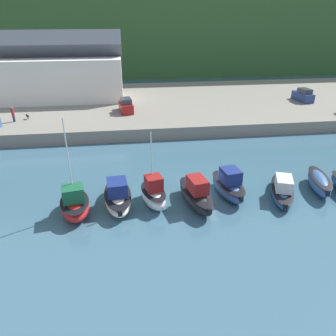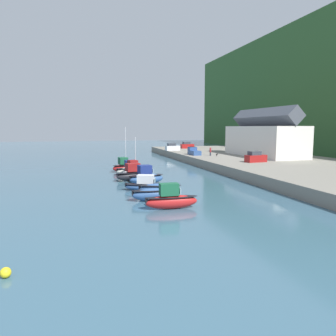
{
  "view_description": "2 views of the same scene",
  "coord_description": "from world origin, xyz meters",
  "views": [
    {
      "loc": [
        -7.41,
        -26.87,
        16.11
      ],
      "look_at": [
        -3.44,
        3.07,
        1.39
      ],
      "focal_mm": 35.0,
      "sensor_mm": 36.0,
      "label": 1
    },
    {
      "loc": [
        49.93,
        -10.73,
        8.57
      ],
      "look_at": [
        -4.55,
        4.4,
        1.5
      ],
      "focal_mm": 35.0,
      "sensor_mm": 36.0,
      "label": 2
    }
  ],
  "objects": [
    {
      "name": "moored_boat_2",
      "position": [
        -5.37,
        -1.48,
        1.11
      ],
      "size": [
        2.8,
        4.52,
        6.88
      ],
      "rotation": [
        0.0,
        0.0,
        0.22
      ],
      "color": "silver",
      "rests_on": "ground_plane"
    },
    {
      "name": "person_on_quay",
      "position": [
        -23.13,
        20.17,
        2.82
      ],
      "size": [
        0.4,
        0.4,
        2.14
      ],
      "color": "#232838",
      "rests_on": "quay_promenade"
    },
    {
      "name": "dog_on_quay",
      "position": [
        -21.54,
        21.18,
        2.18
      ],
      "size": [
        0.72,
        0.82,
        0.68
      ],
      "rotation": [
        0.0,
        0.0,
        0.65
      ],
      "color": "black",
      "rests_on": "quay_promenade"
    },
    {
      "name": "moored_boat_5",
      "position": [
        6.82,
        -1.67,
        0.75
      ],
      "size": [
        4.05,
        6.77,
        2.13
      ],
      "rotation": [
        0.0,
        0.0,
        -0.34
      ],
      "color": "#33568E",
      "rests_on": "ground_plane"
    },
    {
      "name": "moored_boat_1",
      "position": [
        -8.56,
        -1.23,
        0.97
      ],
      "size": [
        2.81,
        6.15,
        2.65
      ],
      "rotation": [
        0.0,
        0.0,
        0.07
      ],
      "color": "white",
      "rests_on": "ground_plane"
    },
    {
      "name": "moored_boat_3",
      "position": [
        -1.59,
        -2.04,
        1.05
      ],
      "size": [
        3.08,
        6.37,
        2.85
      ],
      "rotation": [
        0.0,
        0.0,
        0.19
      ],
      "color": "black",
      "rests_on": "ground_plane"
    },
    {
      "name": "moored_boat_4",
      "position": [
        1.8,
        -0.81,
        1.07
      ],
      "size": [
        2.97,
        5.72,
        2.88
      ],
      "rotation": [
        0.0,
        0.0,
        0.16
      ],
      "color": "#33568E",
      "rests_on": "ground_plane"
    },
    {
      "name": "moored_boat_0",
      "position": [
        -12.2,
        -2.21,
        1.07
      ],
      "size": [
        3.11,
        4.86,
        8.61
      ],
      "rotation": [
        0.0,
        0.0,
        0.16
      ],
      "color": "red",
      "rests_on": "ground_plane"
    },
    {
      "name": "quay_promenade",
      "position": [
        0.0,
        29.51,
        0.86
      ],
      "size": [
        124.73,
        30.09,
        1.72
      ],
      "color": "gray",
      "rests_on": "ground_plane"
    },
    {
      "name": "parked_car_1",
      "position": [
        -7.33,
        23.1,
        2.64
      ],
      "size": [
        2.32,
        4.4,
        2.16
      ],
      "rotation": [
        0.0,
        0.0,
        0.13
      ],
      "color": "maroon",
      "rests_on": "quay_promenade"
    },
    {
      "name": "moored_boat_6",
      "position": [
        10.92,
        -0.97,
        0.85
      ],
      "size": [
        3.0,
        5.64,
        1.61
      ],
      "rotation": [
        0.0,
        0.0,
        -0.25
      ],
      "color": "#33568E",
      "rests_on": "ground_plane"
    },
    {
      "name": "parked_car_0",
      "position": [
        23.11,
        25.76,
        2.64
      ],
      "size": [
        2.23,
        4.37,
        2.16
      ],
      "rotation": [
        0.0,
        0.0,
        0.1
      ],
      "color": "navy",
      "rests_on": "quay_promenade"
    },
    {
      "name": "harbor_clubhouse",
      "position": [
        -19.55,
        32.35,
        6.01
      ],
      "size": [
        24.08,
        8.82,
        11.4
      ],
      "color": "silver",
      "rests_on": "quay_promenade"
    },
    {
      "name": "ground_plane",
      "position": [
        0.0,
        0.0,
        0.0
      ],
      "size": [
        320.0,
        320.0,
        0.0
      ],
      "primitive_type": "plane",
      "color": "#385B70"
    }
  ]
}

